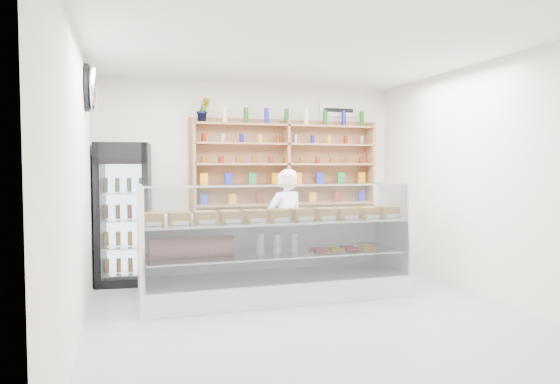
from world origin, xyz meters
name	(u,v)px	position (x,y,z in m)	size (l,w,h in m)	color
room	(311,183)	(0.00, 0.00, 1.40)	(5.00, 5.00, 5.00)	#AAA9AE
display_counter	(276,266)	(-0.13, 0.83, 0.37)	(3.15, 0.94, 1.37)	white
shop_worker	(285,225)	(0.25, 1.63, 0.76)	(0.56, 0.37, 1.53)	white
drinks_cooler	(124,213)	(-1.85, 2.13, 0.94)	(0.75, 0.73, 1.88)	black
wall_shelving	(286,165)	(0.50, 2.34, 1.59)	(2.84, 0.28, 1.33)	#A8764F
potted_plant	(203,110)	(-0.75, 2.34, 2.37)	(0.19, 0.15, 0.34)	#1E6626
security_mirror	(92,88)	(-2.17, 1.20, 2.45)	(0.15, 0.50, 0.50)	silver
wall_sign	(338,110)	(1.40, 2.47, 2.45)	(0.62, 0.03, 0.20)	white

